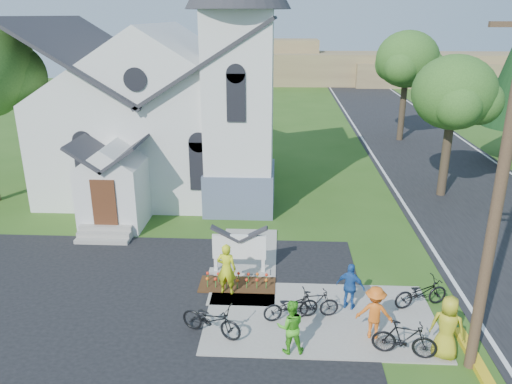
# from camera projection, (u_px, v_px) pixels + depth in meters

# --- Properties ---
(ground) EXTENTS (120.00, 120.00, 0.00)m
(ground) POSITION_uv_depth(u_px,v_px,m) (271.00, 326.00, 14.89)
(ground) COLOR #2F5618
(ground) RESTS_ON ground
(parking_lot) EXTENTS (20.00, 16.00, 0.02)m
(parking_lot) POSITION_uv_depth(u_px,v_px,m) (8.00, 362.00, 13.34)
(parking_lot) COLOR black
(parking_lot) RESTS_ON ground
(road) EXTENTS (8.00, 90.00, 0.02)m
(road) POSITION_uv_depth(u_px,v_px,m) (452.00, 177.00, 28.51)
(road) COLOR black
(road) RESTS_ON ground
(sidewalk) EXTENTS (7.00, 4.00, 0.05)m
(sidewalk) POSITION_uv_depth(u_px,v_px,m) (320.00, 318.00, 15.28)
(sidewalk) COLOR gray
(sidewalk) RESTS_ON ground
(church) EXTENTS (12.35, 12.00, 13.00)m
(church) POSITION_uv_depth(u_px,v_px,m) (169.00, 89.00, 25.13)
(church) COLOR silver
(church) RESTS_ON ground
(church_sign) EXTENTS (2.20, 0.40, 1.70)m
(church_sign) POSITION_uv_depth(u_px,v_px,m) (239.00, 247.00, 17.61)
(church_sign) COLOR gray
(church_sign) RESTS_ON ground
(flower_bed) EXTENTS (2.60, 1.10, 0.07)m
(flower_bed) POSITION_uv_depth(u_px,v_px,m) (237.00, 285.00, 17.10)
(flower_bed) COLOR #3B2010
(flower_bed) RESTS_ON ground
(utility_pole) EXTENTS (3.45, 0.28, 10.00)m
(utility_pole) POSITION_uv_depth(u_px,v_px,m) (506.00, 171.00, 11.40)
(utility_pole) COLOR #412E20
(utility_pole) RESTS_ON ground
(tree_road_near) EXTENTS (4.00, 4.00, 7.05)m
(tree_road_near) POSITION_uv_depth(u_px,v_px,m) (454.00, 93.00, 24.02)
(tree_road_near) COLOR #35291D
(tree_road_near) RESTS_ON ground
(tree_road_mid) EXTENTS (4.40, 4.40, 7.80)m
(tree_road_mid) POSITION_uv_depth(u_px,v_px,m) (407.00, 60.00, 35.09)
(tree_road_mid) COLOR #35291D
(tree_road_mid) RESTS_ON ground
(distant_hills) EXTENTS (61.00, 10.00, 5.60)m
(distant_hills) POSITION_uv_depth(u_px,v_px,m) (306.00, 67.00, 66.98)
(distant_hills) COLOR #7B6145
(distant_hills) RESTS_ON ground
(cyclist_0) EXTENTS (0.71, 0.53, 1.77)m
(cyclist_0) POSITION_uv_depth(u_px,v_px,m) (226.00, 269.00, 16.32)
(cyclist_0) COLOR #CAD619
(cyclist_0) RESTS_ON sidewalk
(bike_0) EXTENTS (2.02, 1.33, 1.00)m
(bike_0) POSITION_uv_depth(u_px,v_px,m) (211.00, 319.00, 14.28)
(bike_0) COLOR black
(bike_0) RESTS_ON sidewalk
(cyclist_1) EXTENTS (0.81, 0.66, 1.57)m
(cyclist_1) POSITION_uv_depth(u_px,v_px,m) (291.00, 327.00, 13.47)
(cyclist_1) COLOR green
(cyclist_1) RESTS_ON sidewalk
(bike_1) EXTENTS (1.58, 0.69, 0.92)m
(bike_1) POSITION_uv_depth(u_px,v_px,m) (314.00, 304.00, 15.12)
(bike_1) COLOR black
(bike_1) RESTS_ON sidewalk
(cyclist_2) EXTENTS (0.97, 0.69, 1.53)m
(cyclist_2) POSITION_uv_depth(u_px,v_px,m) (350.00, 286.00, 15.49)
(cyclist_2) COLOR #2053A3
(cyclist_2) RESTS_ON sidewalk
(bike_2) EXTENTS (1.81, 1.07, 0.90)m
(bike_2) POSITION_uv_depth(u_px,v_px,m) (291.00, 306.00, 15.05)
(bike_2) COLOR black
(bike_2) RESTS_ON sidewalk
(cyclist_3) EXTENTS (1.12, 0.76, 1.60)m
(cyclist_3) POSITION_uv_depth(u_px,v_px,m) (375.00, 312.00, 14.09)
(cyclist_3) COLOR orange
(cyclist_3) RESTS_ON sidewalk
(bike_3) EXTENTS (1.79, 0.85, 1.04)m
(bike_3) POSITION_uv_depth(u_px,v_px,m) (405.00, 339.00, 13.40)
(bike_3) COLOR black
(bike_3) RESTS_ON sidewalk
(cyclist_4) EXTENTS (1.05, 0.89, 1.83)m
(cyclist_4) POSITION_uv_depth(u_px,v_px,m) (447.00, 328.00, 13.21)
(cyclist_4) COLOR #AFA820
(cyclist_4) RESTS_ON sidewalk
(bike_4) EXTENTS (1.92, 1.17, 0.95)m
(bike_4) POSITION_uv_depth(u_px,v_px,m) (421.00, 293.00, 15.70)
(bike_4) COLOR black
(bike_4) RESTS_ON sidewalk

